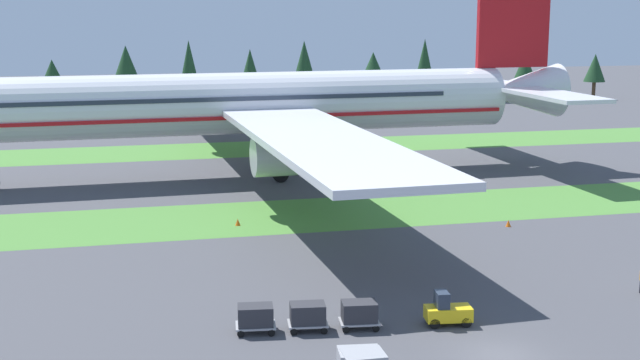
% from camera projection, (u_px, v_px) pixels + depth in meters
% --- Properties ---
extents(ground_plane, '(400.00, 400.00, 0.00)m').
position_uv_depth(ground_plane, '(499.00, 355.00, 45.61)').
color(ground_plane, '#47474C').
extents(grass_strip_near, '(320.00, 12.31, 0.01)m').
position_uv_depth(grass_strip_near, '(339.00, 213.00, 77.00)').
color(grass_strip_near, '#4C8438').
rests_on(grass_strip_near, ground).
extents(grass_strip_far, '(320.00, 12.31, 0.01)m').
position_uv_depth(grass_strip_far, '(266.00, 148.00, 111.93)').
color(grass_strip_far, '#4C8438').
rests_on(grass_strip_far, ground).
extents(airliner, '(71.33, 87.22, 21.84)m').
position_uv_depth(airliner, '(252.00, 103.00, 91.98)').
color(airliner, silver).
rests_on(airliner, ground).
extents(baggage_tug, '(2.74, 1.62, 1.97)m').
position_uv_depth(baggage_tug, '(447.00, 311.00, 49.80)').
color(baggage_tug, yellow).
rests_on(baggage_tug, ground).
extents(cargo_dolly_lead, '(2.37, 1.77, 1.55)m').
position_uv_depth(cargo_dolly_lead, '(359.00, 313.00, 49.24)').
color(cargo_dolly_lead, '#A3A3A8').
rests_on(cargo_dolly_lead, ground).
extents(cargo_dolly_second, '(2.37, 1.77, 1.55)m').
position_uv_depth(cargo_dolly_second, '(308.00, 315.00, 48.93)').
color(cargo_dolly_second, '#A3A3A8').
rests_on(cargo_dolly_second, ground).
extents(cargo_dolly_third, '(2.37, 1.77, 1.55)m').
position_uv_depth(cargo_dolly_third, '(255.00, 317.00, 48.62)').
color(cargo_dolly_third, '#A3A3A8').
rests_on(cargo_dolly_third, ground).
extents(taxiway_marker_0, '(0.44, 0.44, 0.56)m').
position_uv_depth(taxiway_marker_0, '(508.00, 223.00, 72.13)').
color(taxiway_marker_0, orange).
rests_on(taxiway_marker_0, ground).
extents(taxiway_marker_1, '(0.44, 0.44, 0.56)m').
position_uv_depth(taxiway_marker_1, '(238.00, 222.00, 72.49)').
color(taxiway_marker_1, orange).
rests_on(taxiway_marker_1, ground).
extents(distant_tree_line, '(150.67, 10.43, 11.99)m').
position_uv_depth(distant_tree_line, '(229.00, 70.00, 155.87)').
color(distant_tree_line, '#4C3823').
rests_on(distant_tree_line, ground).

